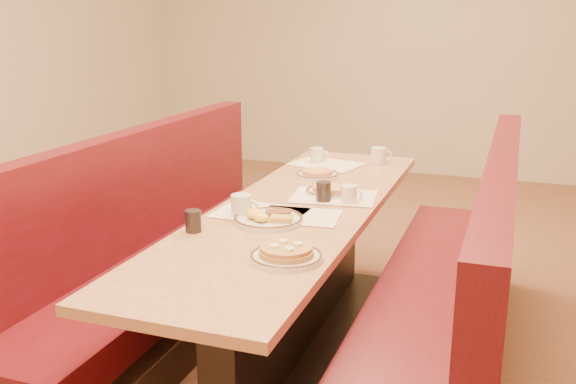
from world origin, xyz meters
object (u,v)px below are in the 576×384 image
(diner_table, at_px, (296,281))
(booth_left, at_px, (163,265))
(pancake_plate, at_px, (286,254))
(coffee_mug_d, at_px, (317,155))
(coffee_mug_a, at_px, (350,194))
(booth_right, at_px, (452,306))
(coffee_mug_c, at_px, (379,156))
(soda_tumbler_near, at_px, (193,221))
(soda_tumbler_mid, at_px, (323,192))
(coffee_mug_b, at_px, (242,206))
(eggs_plate, at_px, (268,218))

(diner_table, height_order, booth_left, booth_left)
(pancake_plate, height_order, coffee_mug_d, coffee_mug_d)
(coffee_mug_a, bearing_deg, coffee_mug_d, 128.76)
(coffee_mug_a, xyz_separation_m, coffee_mug_d, (-0.41, 0.78, 0.00))
(booth_right, relative_size, pancake_plate, 9.29)
(coffee_mug_c, distance_m, soda_tumbler_near, 1.56)
(coffee_mug_a, bearing_deg, pancake_plate, -80.70)
(diner_table, bearing_deg, pancake_plate, -74.04)
(pancake_plate, distance_m, coffee_mug_d, 1.63)
(diner_table, bearing_deg, booth_right, 0.00)
(booth_right, relative_size, coffee_mug_a, 22.60)
(coffee_mug_d, bearing_deg, soda_tumbler_near, -103.35)
(coffee_mug_c, bearing_deg, coffee_mug_a, -100.36)
(diner_table, relative_size, booth_right, 1.00)
(coffee_mug_c, bearing_deg, pancake_plate, -102.73)
(soda_tumbler_mid, bearing_deg, soda_tumbler_near, -121.77)
(booth_left, bearing_deg, coffee_mug_d, 59.71)
(soda_tumbler_near, bearing_deg, booth_right, 25.56)
(coffee_mug_c, height_order, coffee_mug_d, coffee_mug_c)
(booth_left, height_order, coffee_mug_c, booth_left)
(booth_left, relative_size, coffee_mug_c, 19.30)
(pancake_plate, height_order, coffee_mug_a, coffee_mug_a)
(coffee_mug_c, xyz_separation_m, soda_tumbler_near, (-0.45, -1.50, -0.01))
(soda_tumbler_near, bearing_deg, coffee_mug_c, 73.17)
(booth_left, distance_m, coffee_mug_c, 1.43)
(soda_tumbler_mid, bearing_deg, coffee_mug_d, 109.30)
(coffee_mug_c, bearing_deg, booth_right, -74.29)
(pancake_plate, bearing_deg, coffee_mug_b, 130.50)
(booth_left, height_order, pancake_plate, booth_left)
(coffee_mug_a, bearing_deg, booth_right, -4.32)
(coffee_mug_c, distance_m, coffee_mug_d, 0.37)
(soda_tumbler_mid, bearing_deg, booth_left, -171.75)
(booth_left, bearing_deg, pancake_plate, -35.34)
(coffee_mug_c, xyz_separation_m, soda_tumbler_mid, (-0.08, -0.89, -0.00))
(coffee_mug_c, relative_size, soda_tumbler_mid, 1.32)
(coffee_mug_b, bearing_deg, coffee_mug_c, 79.94)
(coffee_mug_c, relative_size, soda_tumbler_near, 1.42)
(diner_table, height_order, booth_right, booth_right)
(coffee_mug_c, xyz_separation_m, coffee_mug_d, (-0.36, -0.08, -0.01))
(booth_left, xyz_separation_m, soda_tumbler_near, (0.45, -0.48, 0.43))
(soda_tumbler_near, bearing_deg, booth_left, 133.06)
(eggs_plate, xyz_separation_m, coffee_mug_c, (0.21, 1.28, 0.03))
(booth_right, xyz_separation_m, coffee_mug_b, (-0.90, -0.23, 0.44))
(eggs_plate, bearing_deg, pancake_plate, -59.64)
(coffee_mug_d, bearing_deg, coffee_mug_b, -98.76)
(coffee_mug_b, bearing_deg, pancake_plate, -44.14)
(booth_left, xyz_separation_m, pancake_plate, (0.92, -0.65, 0.41))
(pancake_plate, relative_size, coffee_mug_c, 2.08)
(diner_table, distance_m, coffee_mug_c, 1.11)
(booth_right, distance_m, pancake_plate, 0.94)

